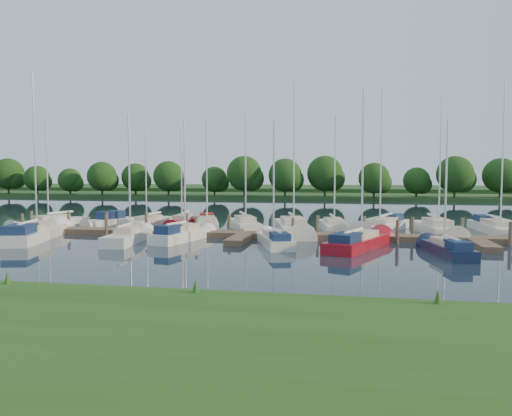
% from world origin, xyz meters
% --- Properties ---
extents(ground, '(260.00, 260.00, 0.00)m').
position_xyz_m(ground, '(0.00, 0.00, 0.00)').
color(ground, '#192333').
rests_on(ground, ground).
extents(near_bank, '(90.00, 10.00, 0.50)m').
position_xyz_m(near_bank, '(0.00, -16.00, 0.25)').
color(near_bank, '#254C15').
rests_on(near_bank, ground).
extents(dock, '(40.00, 6.00, 0.40)m').
position_xyz_m(dock, '(0.00, 7.31, 0.20)').
color(dock, brown).
rests_on(dock, ground).
extents(mooring_pilings, '(38.24, 2.84, 2.00)m').
position_xyz_m(mooring_pilings, '(0.00, 8.43, 0.60)').
color(mooring_pilings, '#473D33').
rests_on(mooring_pilings, ground).
extents(far_shore, '(180.00, 30.00, 0.60)m').
position_xyz_m(far_shore, '(0.00, 75.00, 0.30)').
color(far_shore, '#20441A').
rests_on(far_shore, ground).
extents(distant_hill, '(220.00, 40.00, 1.40)m').
position_xyz_m(distant_hill, '(0.00, 100.00, 0.70)').
color(distant_hill, '#305123').
rests_on(distant_hill, ground).
extents(treeline, '(144.79, 10.09, 8.31)m').
position_xyz_m(treeline, '(-4.30, 62.16, 4.15)').
color(treeline, '#38281C').
rests_on(treeline, ground).
extents(sailboat_n_0, '(3.61, 7.77, 10.00)m').
position_xyz_m(sailboat_n_0, '(-18.14, 10.80, 0.28)').
color(sailboat_n_0, silver).
rests_on(sailboat_n_0, ground).
extents(motorboat, '(3.15, 5.15, 1.63)m').
position_xyz_m(motorboat, '(-14.20, 13.93, 0.34)').
color(motorboat, silver).
rests_on(motorboat, ground).
extents(sailboat_n_2, '(2.54, 7.37, 9.27)m').
position_xyz_m(sailboat_n_2, '(-10.51, 14.05, 0.27)').
color(sailboat_n_2, silver).
rests_on(sailboat_n_2, ground).
extents(sailboat_n_3, '(1.99, 7.03, 9.08)m').
position_xyz_m(sailboat_n_3, '(-7.23, 14.15, 0.28)').
color(sailboat_n_3, maroon).
rests_on(sailboat_n_3, ground).
extents(sailboat_n_4, '(3.68, 7.71, 9.80)m').
position_xyz_m(sailboat_n_4, '(-4.72, 13.35, 0.31)').
color(sailboat_n_4, silver).
rests_on(sailboat_n_4, ground).
extents(sailboat_n_5, '(4.22, 7.64, 10.03)m').
position_xyz_m(sailboat_n_5, '(-1.14, 12.55, 0.28)').
color(sailboat_n_5, silver).
rests_on(sailboat_n_5, ground).
extents(sailboat_n_6, '(4.10, 9.80, 12.34)m').
position_xyz_m(sailboat_n_6, '(3.12, 11.12, 0.28)').
color(sailboat_n_6, silver).
rests_on(sailboat_n_6, ground).
extents(sailboat_n_7, '(2.89, 7.85, 9.91)m').
position_xyz_m(sailboat_n_7, '(6.27, 13.30, 0.27)').
color(sailboat_n_7, silver).
rests_on(sailboat_n_7, ground).
extents(sailboat_n_8, '(4.99, 9.61, 12.18)m').
position_xyz_m(sailboat_n_8, '(10.15, 13.60, 0.32)').
color(sailboat_n_8, silver).
rests_on(sailboat_n_8, ground).
extents(sailboat_n_9, '(2.97, 8.84, 11.28)m').
position_xyz_m(sailboat_n_9, '(14.30, 12.15, 0.28)').
color(sailboat_n_9, silver).
rests_on(sailboat_n_9, ground).
extents(sailboat_n_10, '(2.81, 9.78, 12.25)m').
position_xyz_m(sailboat_n_10, '(19.28, 14.12, 0.32)').
color(sailboat_n_10, silver).
rests_on(sailboat_n_10, ground).
extents(sailboat_s_0, '(4.39, 9.88, 12.44)m').
position_xyz_m(sailboat_s_0, '(-14.92, 3.84, 0.33)').
color(sailboat_s_0, silver).
rests_on(sailboat_s_0, ground).
extents(sailboat_s_1, '(2.24, 7.13, 9.21)m').
position_xyz_m(sailboat_s_1, '(-7.54, 3.73, 0.28)').
color(sailboat_s_1, silver).
rests_on(sailboat_s_1, ground).
extents(sailboat_s_2, '(2.85, 7.01, 9.10)m').
position_xyz_m(sailboat_s_2, '(-4.14, 5.13, 0.34)').
color(sailboat_s_2, silver).
rests_on(sailboat_s_2, ground).
extents(sailboat_s_3, '(3.34, 6.71, 8.59)m').
position_xyz_m(sailboat_s_3, '(2.67, 4.08, 0.31)').
color(sailboat_s_3, silver).
rests_on(sailboat_s_3, ground).
extents(sailboat_s_4, '(4.42, 8.25, 10.56)m').
position_xyz_m(sailboat_s_4, '(8.20, 3.98, 0.32)').
color(sailboat_s_4, maroon).
rests_on(sailboat_s_4, ground).
extents(sailboat_s_5, '(2.42, 6.47, 8.26)m').
position_xyz_m(sailboat_s_5, '(13.19, 2.08, 0.31)').
color(sailboat_s_5, '#101B37').
rests_on(sailboat_s_5, ground).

